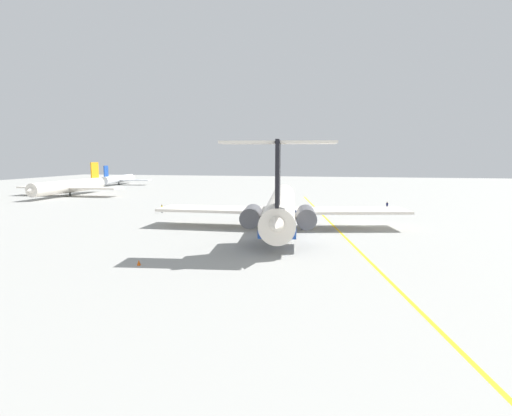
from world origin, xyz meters
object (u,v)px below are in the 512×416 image
object	(u,v)px
ground_crew_near_nose	(162,208)
safety_cone_nose	(139,263)
airliner_mid_right	(68,186)
main_jetliner	(281,207)
airliner_far_right	(119,179)
ground_crew_near_tail	(387,205)

from	to	relation	value
ground_crew_near_nose	safety_cone_nose	size ratio (longest dim) A/B	3.06
airliner_mid_right	ground_crew_near_nose	xyz separation A→B (m)	(-26.73, -40.45, -1.67)
safety_cone_nose	main_jetliner	bearing A→B (deg)	-25.46
main_jetliner	airliner_far_right	size ratio (longest dim) A/B	1.70
ground_crew_near_tail	airliner_mid_right	bearing A→B (deg)	-109.73
ground_crew_near_nose	safety_cone_nose	bearing A→B (deg)	-62.65
airliner_far_right	main_jetliner	bearing A→B (deg)	-144.36
airliner_mid_right	ground_crew_near_nose	bearing A→B (deg)	56.29
main_jetliner	safety_cone_nose	distance (m)	26.28
ground_crew_near_nose	ground_crew_near_tail	xyz separation A→B (m)	(13.73, -43.88, 0.01)
airliner_mid_right	ground_crew_near_nose	world-z (taller)	airliner_mid_right
airliner_far_right	ground_crew_near_tail	distance (m)	112.22
main_jetliner	ground_crew_near_tail	bearing A→B (deg)	-40.74
airliner_mid_right	airliner_far_right	distance (m)	47.58
airliner_far_right	ground_crew_near_nose	bearing A→B (deg)	-150.90
airliner_mid_right	ground_crew_near_tail	xyz separation A→B (m)	(-13.00, -84.33, -1.65)
ground_crew_near_nose	safety_cone_nose	world-z (taller)	ground_crew_near_nose
airliner_mid_right	airliner_far_right	xyz separation A→B (m)	(46.30, 10.93, -0.45)
airliner_mid_right	safety_cone_nose	world-z (taller)	airliner_mid_right
airliner_mid_right	ground_crew_near_tail	distance (m)	85.34
ground_crew_near_nose	airliner_mid_right	bearing A→B (deg)	152.69
airliner_mid_right	ground_crew_near_tail	bearing A→B (deg)	80.98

